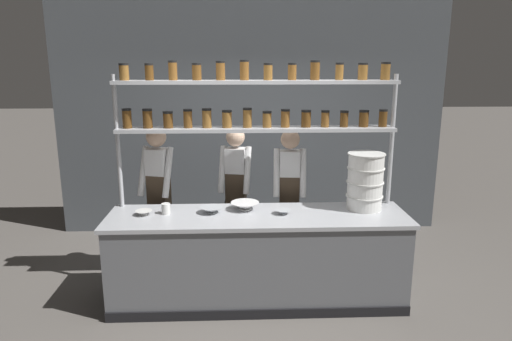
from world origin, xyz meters
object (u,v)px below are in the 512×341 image
object	(u,v)px
chef_left	(159,191)
serving_cup_front	(166,209)
prep_bowl_near_left	(212,210)
prep_bowl_near_right	(283,212)
prep_bowl_center_back	(245,206)
container_stack	(365,181)
chef_center	(236,189)
spice_shelf_unit	(256,110)
prep_bowl_center_front	(144,213)
chef_right	(289,192)

from	to	relation	value
chef_left	serving_cup_front	xyz separation A→B (m)	(0.17, -0.58, -0.01)
prep_bowl_near_left	prep_bowl_near_right	bearing A→B (deg)	-4.93
chef_left	prep_bowl_center_back	xyz separation A→B (m)	(0.95, -0.48, -0.03)
container_stack	serving_cup_front	size ratio (longest dim) A/B	5.43
chef_left	prep_bowl_near_left	distance (m)	0.84
chef_center	prep_bowl_near_right	world-z (taller)	chef_center
spice_shelf_unit	prep_bowl_center_front	size ratio (longest dim) A/B	17.11
chef_center	prep_bowl_center_back	xyz separation A→B (m)	(0.09, -0.65, -0.00)
chef_center	prep_bowl_center_front	world-z (taller)	chef_center
prep_bowl_center_front	chef_center	bearing A→B (deg)	40.68
chef_right	spice_shelf_unit	bearing A→B (deg)	-136.61
container_stack	prep_bowl_center_back	size ratio (longest dim) A/B	2.01
prep_bowl_near_right	serving_cup_front	world-z (taller)	serving_cup_front
spice_shelf_unit	chef_center	xyz separation A→B (m)	(-0.21, 0.48, -0.96)
chef_left	prep_bowl_center_back	bearing A→B (deg)	-10.85
container_stack	chef_center	bearing A→B (deg)	153.01
prep_bowl_center_front	prep_bowl_near_left	bearing A→B (deg)	3.25
prep_bowl_near_left	prep_bowl_center_back	world-z (taller)	prep_bowl_center_back
prep_bowl_center_front	prep_bowl_near_right	bearing A→B (deg)	-0.98
prep_bowl_near_left	prep_bowl_center_back	bearing A→B (deg)	14.53
chef_right	container_stack	xyz separation A→B (m)	(0.71, -0.50, 0.25)
chef_center	prep_bowl_near_left	xyz separation A→B (m)	(-0.24, -0.74, -0.01)
prep_bowl_near_right	prep_bowl_near_left	bearing A→B (deg)	175.07
container_stack	chef_left	bearing A→B (deg)	167.03
prep_bowl_near_left	prep_bowl_near_right	size ratio (longest dim) A/B	1.36
chef_left	prep_bowl_near_right	bearing A→B (deg)	-9.40
prep_bowl_center_back	prep_bowl_near_left	bearing A→B (deg)	-165.47
chef_center	spice_shelf_unit	bearing A→B (deg)	-55.56
spice_shelf_unit	chef_center	world-z (taller)	spice_shelf_unit
spice_shelf_unit	chef_right	bearing A→B (deg)	38.54
chef_right	serving_cup_front	bearing A→B (deg)	-150.98
chef_left	container_stack	distance (m)	2.23
chef_left	prep_bowl_near_right	xyz separation A→B (m)	(1.32, -0.63, -0.04)
chef_center	chef_right	distance (m)	0.62
prep_bowl_near_right	serving_cup_front	distance (m)	1.16
chef_center	container_stack	distance (m)	1.49
container_stack	prep_bowl_near_left	world-z (taller)	container_stack
prep_bowl_center_back	chef_left	bearing A→B (deg)	153.07
prep_bowl_center_back	prep_bowl_near_right	xyz separation A→B (m)	(0.37, -0.15, -0.02)
chef_right	prep_bowl_near_right	distance (m)	0.64
spice_shelf_unit	container_stack	world-z (taller)	spice_shelf_unit
chef_right	prep_bowl_center_back	size ratio (longest dim) A/B	5.79
spice_shelf_unit	prep_bowl_near_left	size ratio (longest dim) A/B	12.72
prep_bowl_near_right	serving_cup_front	bearing A→B (deg)	177.53
serving_cup_front	prep_bowl_near_right	bearing A→B (deg)	-2.47
spice_shelf_unit	serving_cup_front	distance (m)	1.33
prep_bowl_center_back	container_stack	bearing A→B (deg)	-0.79
chef_right	chef_center	bearing A→B (deg)	169.08
prep_bowl_near_left	spice_shelf_unit	bearing A→B (deg)	29.60
chef_right	serving_cup_front	size ratio (longest dim) A/B	15.62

